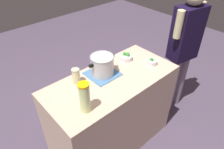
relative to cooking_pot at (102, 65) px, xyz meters
The scene contains 9 objects.
ground_plane 1.06m from the cooking_pot, 80.44° to the right, with size 8.00×8.00×0.00m, color #4F4154.
counter_slab 0.59m from the cooking_pot, 80.44° to the right, with size 1.33×0.62×0.94m, color #C4A68C.
dish_cloth 0.11m from the cooking_pot, 110.56° to the left, with size 0.29×0.29×0.01m, color teal.
cooking_pot is the anchor object (origin of this frame).
lemonade_pitcher 0.50m from the cooking_pot, 145.27° to the right, with size 0.09×0.09×0.27m.
mason_jar 0.27m from the cooking_pot, 167.43° to the left, with size 0.07×0.07×0.15m.
broccoli_bowl_front 0.37m from the cooking_pot, ahead, with size 0.13×0.13×0.08m.
broccoli_bowl_center 0.55m from the cooking_pot, 22.80° to the right, with size 0.11×0.11×0.07m.
person_cook 1.10m from the cooking_pot, 12.21° to the right, with size 0.50×0.26×1.63m.
Camera 1 is at (-1.05, -1.16, 2.15)m, focal length 33.34 mm.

